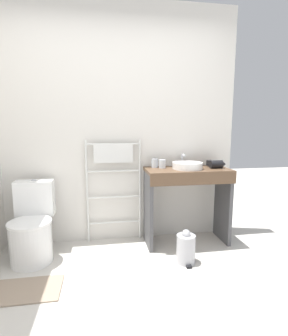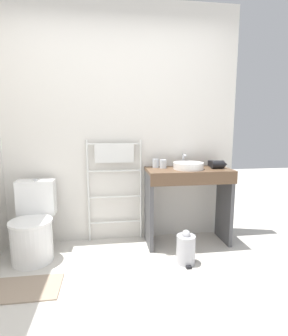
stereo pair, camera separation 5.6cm
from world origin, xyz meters
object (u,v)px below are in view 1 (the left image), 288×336
(cup_near_wall, at_px, (155,163))
(hair_dryer, at_px, (216,164))
(cup_near_edge, at_px, (162,164))
(trash_bin, at_px, (186,248))
(towel_radiator, at_px, (114,168))
(sink_basin, at_px, (187,165))
(toilet, at_px, (32,229))

(cup_near_wall, distance_m, hair_dryer, 0.68)
(cup_near_wall, bearing_deg, cup_near_edge, -34.38)
(cup_near_wall, bearing_deg, trash_bin, -71.22)
(hair_dryer, bearing_deg, towel_radiator, 170.31)
(cup_near_edge, relative_size, hair_dryer, 0.50)
(sink_basin, bearing_deg, cup_near_edge, 158.98)
(cup_near_wall, bearing_deg, hair_dryer, -12.30)
(cup_near_edge, height_order, hair_dryer, cup_near_edge)
(trash_bin, bearing_deg, toilet, 167.84)
(sink_basin, height_order, trash_bin, sink_basin)
(towel_radiator, bearing_deg, cup_near_edge, -10.44)
(towel_radiator, height_order, sink_basin, towel_radiator)
(cup_near_edge, bearing_deg, sink_basin, -21.02)
(toilet, relative_size, sink_basin, 2.35)
(hair_dryer, bearing_deg, cup_near_wall, 167.70)
(hair_dryer, xyz_separation_m, trash_bin, (-0.47, -0.43, -0.75))
(towel_radiator, height_order, cup_near_wall, towel_radiator)
(toilet, bearing_deg, cup_near_edge, 8.52)
(sink_basin, height_order, cup_near_wall, cup_near_wall)
(trash_bin, bearing_deg, hair_dryer, 42.10)
(sink_basin, relative_size, hair_dryer, 1.77)
(towel_radiator, distance_m, cup_near_wall, 0.46)
(cup_near_wall, bearing_deg, sink_basin, -24.34)
(cup_near_wall, height_order, hair_dryer, cup_near_wall)
(toilet, distance_m, sink_basin, 1.72)
(towel_radiator, distance_m, trash_bin, 1.15)
(trash_bin, bearing_deg, cup_near_edge, 102.89)
(cup_near_edge, distance_m, trash_bin, 0.92)
(cup_near_edge, xyz_separation_m, hair_dryer, (0.59, -0.09, -0.00))
(towel_radiator, xyz_separation_m, sink_basin, (0.79, -0.20, 0.04))
(cup_near_edge, xyz_separation_m, trash_bin, (0.12, -0.52, -0.75))
(towel_radiator, bearing_deg, trash_bin, -43.53)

